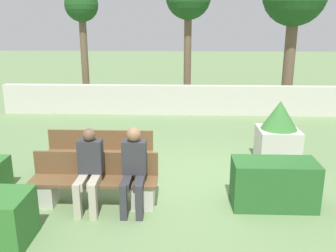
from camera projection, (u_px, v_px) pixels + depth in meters
ground_plane at (192, 178)px, 7.20m from camera, size 60.00×60.00×0.00m
perimeter_wall at (189, 100)px, 11.94m from camera, size 11.93×0.30×0.94m
bench_front at (94, 185)px, 6.13m from camera, size 2.08×0.48×0.84m
bench_left_side at (99, 158)px, 7.33m from camera, size 2.09×0.48×0.84m
person_seated_man at (89, 167)px, 5.88m from camera, size 0.38×0.63×1.31m
person_seated_woman at (134, 166)px, 5.85m from camera, size 0.38×0.63×1.34m
hedge_block_mid_left at (274, 184)px, 6.05m from camera, size 1.34×0.64×0.77m
planter_corner_left at (278, 134)px, 7.87m from camera, size 0.84×0.84×1.34m
tree_leftmost at (82, 12)px, 12.56m from camera, size 1.12×1.12×3.98m
tree_center_left at (188, 0)px, 12.61m from camera, size 1.53×1.53×4.46m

